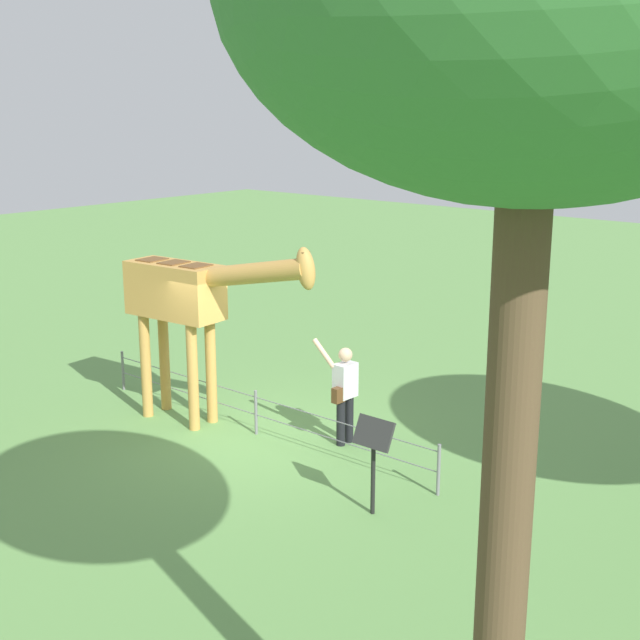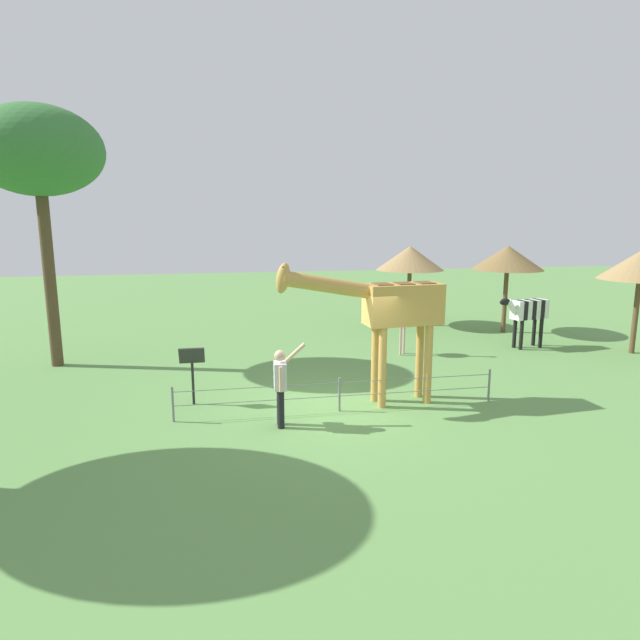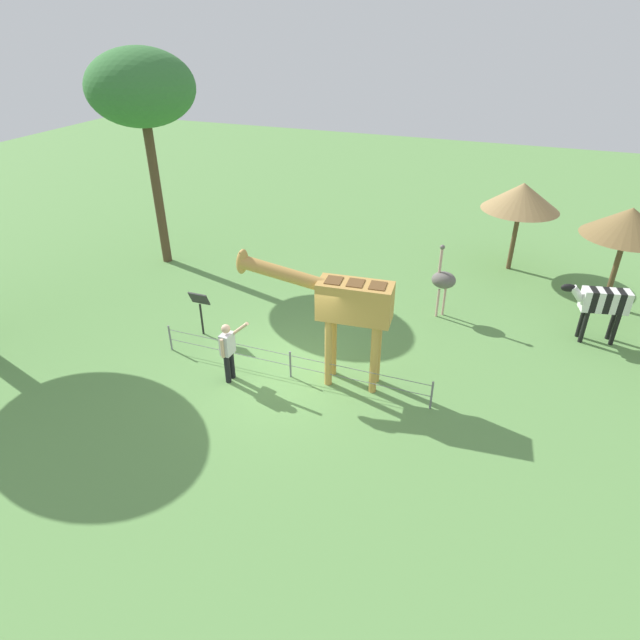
# 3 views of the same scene
# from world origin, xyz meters

# --- Properties ---
(ground_plane) EXTENTS (60.00, 60.00, 0.00)m
(ground_plane) POSITION_xyz_m (0.00, 0.00, 0.00)
(ground_plane) COLOR #60934C
(giraffe) EXTENTS (3.77, 0.84, 3.26)m
(giraffe) POSITION_xyz_m (-1.20, -0.12, 2.15)
(giraffe) COLOR #C69347
(giraffe) RESTS_ON ground_plane
(visitor) EXTENTS (0.67, 0.58, 1.68)m
(visitor) POSITION_xyz_m (1.34, 0.80, 0.90)
(visitor) COLOR black
(visitor) RESTS_ON ground_plane
(zebra) EXTENTS (1.83, 0.67, 1.66)m
(zebra) POSITION_xyz_m (-7.15, -4.36, 1.16)
(zebra) COLOR black
(zebra) RESTS_ON ground_plane
(ostrich) EXTENTS (0.70, 0.56, 2.25)m
(ostrich) POSITION_xyz_m (-2.95, -4.26, 1.18)
(ostrich) COLOR #CC9E93
(ostrich) RESTS_ON ground_plane
(shade_hut_near) EXTENTS (2.56, 2.56, 3.07)m
(shade_hut_near) POSITION_xyz_m (-4.68, -8.55, 2.60)
(shade_hut_near) COLOR brown
(shade_hut_near) RESTS_ON ground_plane
(shade_hut_far) EXTENTS (2.52, 2.52, 3.15)m
(shade_hut_far) POSITION_xyz_m (-7.66, -6.67, 2.70)
(shade_hut_far) COLOR brown
(shade_hut_far) RESTS_ON ground_plane
(tree_east) EXTENTS (3.40, 3.40, 7.07)m
(tree_east) POSITION_xyz_m (7.09, -4.85, 5.82)
(tree_east) COLOR brown
(tree_east) RESTS_ON ground_plane
(info_sign) EXTENTS (0.56, 0.21, 1.32)m
(info_sign) POSITION_xyz_m (3.14, -0.84, 0.95)
(info_sign) COLOR black
(info_sign) RESTS_ON ground_plane
(wire_fence) EXTENTS (7.05, 0.05, 0.75)m
(wire_fence) POSITION_xyz_m (0.00, 0.18, 0.40)
(wire_fence) COLOR slate
(wire_fence) RESTS_ON ground_plane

